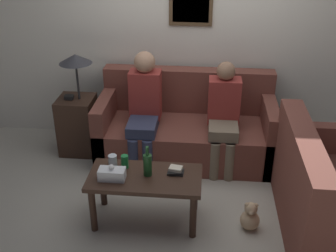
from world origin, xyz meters
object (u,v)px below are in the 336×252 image
wine_bottle (148,164)px  drinking_glass (113,161)px  person_left (144,105)px  person_right (224,113)px  couch_side (331,200)px  couch_main (186,129)px  coffee_table (145,183)px  teddy_bear (250,217)px

wine_bottle → drinking_glass: (-0.33, 0.11, -0.05)m
person_left → person_right: size_ratio=1.06×
wine_bottle → couch_side: bearing=-0.1°
person_left → drinking_glass: bearing=-99.3°
couch_main → wine_bottle: couch_main is taller
wine_bottle → drinking_glass: size_ratio=2.51×
wine_bottle → person_left: 1.06m
person_left → person_right: bearing=-1.9°
drinking_glass → person_right: (1.01, 0.90, 0.09)m
couch_side → drinking_glass: bearing=86.8°
coffee_table → couch_main: bearing=76.4°
person_left → teddy_bear: bearing=-44.8°
person_right → teddy_bear: 1.20m
drinking_glass → teddy_bear: bearing=-7.2°
coffee_table → person_right: 1.27m
coffee_table → teddy_bear: coffee_table is taller
teddy_bear → wine_bottle: bearing=176.7°
couch_side → wine_bottle: (-1.59, 0.00, 0.27)m
coffee_table → person_right: person_right is taller
wine_bottle → person_right: 1.21m
teddy_bear → drinking_glass: bearing=172.8°
coffee_table → person_left: person_left is taller
couch_side → teddy_bear: size_ratio=5.34×
couch_main → couch_side: bearing=-42.3°
couch_main → person_right: 0.54m
couch_main → person_right: person_right is taller
wine_bottle → person_left: person_left is taller
coffee_table → wine_bottle: 0.19m
person_left → teddy_bear: (1.10, -1.09, -0.55)m
drinking_glass → person_right: size_ratio=0.10×
coffee_table → wine_bottle: size_ratio=3.50×
couch_side → person_left: size_ratio=1.19×
wine_bottle → teddy_bear: wine_bottle is taller
couch_side → teddy_bear: couch_side is taller
person_right → teddy_bear: bearing=-77.2°
couch_side → drinking_glass: couch_side is taller
coffee_table → drinking_glass: 0.36m
couch_side → teddy_bear: bearing=94.3°
person_left → person_right: (0.86, -0.03, -0.04)m
couch_main → person_left: 0.60m
couch_main → person_right: (0.40, -0.19, 0.31)m
wine_bottle → person_right: (0.68, 1.01, 0.04)m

